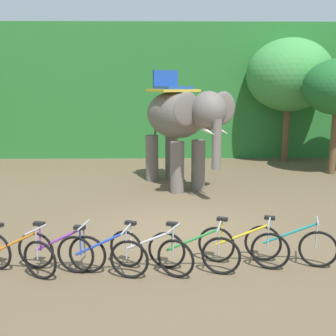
% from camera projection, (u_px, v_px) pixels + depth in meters
% --- Properties ---
extents(ground_plane, '(80.00, 80.00, 0.00)m').
position_uv_depth(ground_plane, '(176.00, 232.00, 9.32)').
color(ground_plane, brown).
extents(foliage_hedge, '(36.00, 6.00, 5.94)m').
position_uv_depth(foliage_hedge, '(168.00, 91.00, 20.76)').
color(foliage_hedge, '#28702D').
rests_on(foliage_hedge, ground).
extents(tree_left, '(3.58, 3.58, 5.21)m').
position_uv_depth(tree_left, '(289.00, 75.00, 17.02)').
color(tree_left, brown).
rests_on(tree_left, ground).
extents(elephant, '(3.09, 4.12, 3.78)m').
position_uv_depth(elephant, '(179.00, 120.00, 12.92)').
color(elephant, '#665E56').
rests_on(elephant, ground).
extents(bike_orange, '(1.59, 0.79, 0.92)m').
position_uv_depth(bike_orange, '(17.00, 254.00, 7.21)').
color(bike_orange, black).
rests_on(bike_orange, ground).
extents(bike_purple, '(1.69, 0.54, 0.92)m').
position_uv_depth(bike_purple, '(61.00, 251.00, 7.34)').
color(bike_purple, black).
rests_on(bike_purple, ground).
extents(bike_blue, '(1.68, 0.56, 0.92)m').
position_uv_depth(bike_blue, '(102.00, 255.00, 7.14)').
color(bike_blue, black).
rests_on(bike_blue, ground).
extents(bike_white, '(1.56, 0.84, 0.92)m').
position_uv_depth(bike_white, '(150.00, 252.00, 7.28)').
color(bike_white, black).
rests_on(bike_white, ground).
extents(bike_green, '(1.66, 0.62, 0.92)m').
position_uv_depth(bike_green, '(193.00, 251.00, 7.31)').
color(bike_green, black).
rests_on(bike_green, ground).
extents(bike_yellow, '(1.63, 0.70, 0.92)m').
position_uv_depth(bike_yellow, '(243.00, 246.00, 7.54)').
color(bike_yellow, black).
rests_on(bike_yellow, ground).
extents(bike_teal, '(1.64, 0.68, 0.92)m').
position_uv_depth(bike_teal, '(290.00, 245.00, 7.62)').
color(bike_teal, black).
rests_on(bike_teal, ground).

